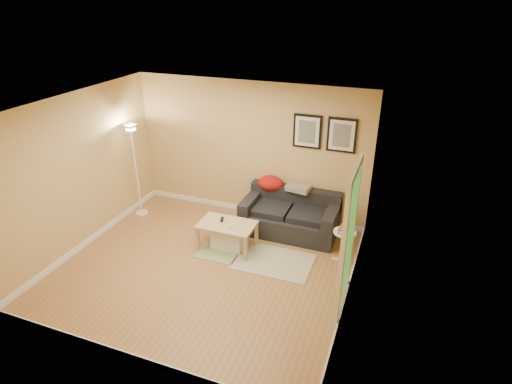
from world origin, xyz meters
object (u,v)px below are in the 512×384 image
at_px(book_stack, 344,230).
at_px(storage_bin, 229,238).
at_px(coffee_table, 227,236).
at_px(sofa, 290,214).
at_px(side_table, 343,246).
at_px(floor_lamp, 137,173).

bearing_deg(book_stack, storage_bin, 175.18).
distance_m(storage_bin, book_stack, 1.95).
bearing_deg(coffee_table, sofa, 39.55).
height_order(sofa, coffee_table, sofa).
height_order(storage_bin, book_stack, book_stack).
xyz_separation_m(coffee_table, book_stack, (1.91, 0.30, 0.35)).
xyz_separation_m(sofa, coffee_table, (-0.85, -0.88, -0.14)).
relative_size(side_table, floor_lamp, 0.30).
bearing_deg(side_table, sofa, 151.52).
bearing_deg(coffee_table, book_stack, 2.26).
distance_m(storage_bin, floor_lamp, 2.29).
bearing_deg(floor_lamp, side_table, -3.10).
height_order(storage_bin, floor_lamp, floor_lamp).
xyz_separation_m(sofa, side_table, (1.07, -0.58, -0.10)).
bearing_deg(sofa, side_table, -28.48).
xyz_separation_m(side_table, floor_lamp, (-4.02, 0.22, 0.59)).
distance_m(sofa, coffee_table, 1.23).
xyz_separation_m(coffee_table, floor_lamp, (-2.10, 0.52, 0.63)).
xyz_separation_m(storage_bin, side_table, (1.90, 0.27, 0.10)).
bearing_deg(storage_bin, side_table, 8.15).
bearing_deg(book_stack, coffee_table, 176.04).
height_order(storage_bin, side_table, side_table).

